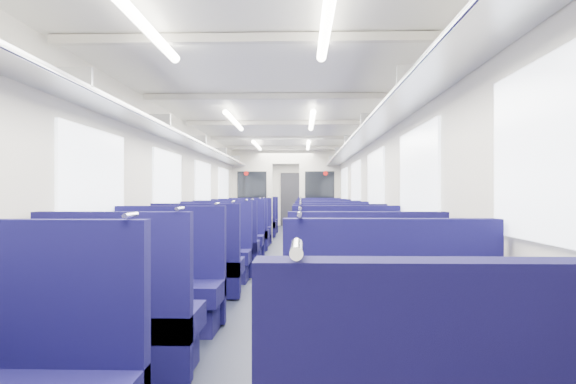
% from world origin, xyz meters
% --- Properties ---
extents(floor, '(2.80, 18.00, 0.01)m').
position_xyz_m(floor, '(0.00, 0.00, 0.00)').
color(floor, black).
rests_on(floor, ground).
extents(ceiling, '(2.80, 18.00, 0.01)m').
position_xyz_m(ceiling, '(0.00, 0.00, 2.35)').
color(ceiling, silver).
rests_on(ceiling, wall_left).
extents(wall_left, '(0.02, 18.00, 2.35)m').
position_xyz_m(wall_left, '(-1.40, 0.00, 1.18)').
color(wall_left, beige).
rests_on(wall_left, floor).
extents(dado_left, '(0.03, 17.90, 0.70)m').
position_xyz_m(dado_left, '(-1.39, 0.00, 0.35)').
color(dado_left, '#14113B').
rests_on(dado_left, floor).
extents(wall_right, '(0.02, 18.00, 2.35)m').
position_xyz_m(wall_right, '(1.40, 0.00, 1.18)').
color(wall_right, beige).
rests_on(wall_right, floor).
extents(dado_right, '(0.03, 17.90, 0.70)m').
position_xyz_m(dado_right, '(1.39, 0.00, 0.35)').
color(dado_right, '#14113B').
rests_on(dado_right, floor).
extents(wall_far, '(2.80, 0.02, 2.35)m').
position_xyz_m(wall_far, '(0.00, 9.00, 1.18)').
color(wall_far, beige).
rests_on(wall_far, floor).
extents(luggage_rack_left, '(0.36, 17.40, 0.18)m').
position_xyz_m(luggage_rack_left, '(-1.21, 0.00, 1.97)').
color(luggage_rack_left, '#B2B5BA').
rests_on(luggage_rack_left, wall_left).
extents(luggage_rack_right, '(0.36, 17.40, 0.18)m').
position_xyz_m(luggage_rack_right, '(1.21, 0.00, 1.97)').
color(luggage_rack_right, '#B2B5BA').
rests_on(luggage_rack_right, wall_right).
extents(windows, '(2.78, 15.60, 0.75)m').
position_xyz_m(windows, '(0.00, -0.46, 1.42)').
color(windows, white).
rests_on(windows, wall_left).
extents(ceiling_fittings, '(2.70, 16.06, 0.11)m').
position_xyz_m(ceiling_fittings, '(0.00, -0.26, 2.29)').
color(ceiling_fittings, beige).
rests_on(ceiling_fittings, ceiling).
extents(end_door, '(0.75, 0.06, 2.00)m').
position_xyz_m(end_door, '(0.00, 8.94, 1.00)').
color(end_door, black).
rests_on(end_door, floor).
extents(bulkhead, '(2.80, 0.10, 2.35)m').
position_xyz_m(bulkhead, '(-0.00, 3.18, 1.23)').
color(bulkhead, beige).
rests_on(bulkhead, floor).
extents(seat_4, '(1.04, 0.57, 1.16)m').
position_xyz_m(seat_4, '(-0.83, -6.05, 0.36)').
color(seat_4, '#110E47').
rests_on(seat_4, floor).
extents(seat_5, '(1.04, 0.57, 1.16)m').
position_xyz_m(seat_5, '(0.83, -6.00, 0.36)').
color(seat_5, '#110E47').
rests_on(seat_5, floor).
extents(seat_6, '(1.04, 0.57, 1.16)m').
position_xyz_m(seat_6, '(-0.83, -4.94, 0.36)').
color(seat_6, '#110E47').
rests_on(seat_6, floor).
extents(seat_7, '(1.04, 0.57, 1.16)m').
position_xyz_m(seat_7, '(0.83, -4.78, 0.36)').
color(seat_7, '#110E47').
rests_on(seat_7, floor).
extents(seat_8, '(1.04, 0.57, 1.16)m').
position_xyz_m(seat_8, '(-0.83, -3.58, 0.36)').
color(seat_8, '#110E47').
rests_on(seat_8, floor).
extents(seat_9, '(1.04, 0.57, 1.16)m').
position_xyz_m(seat_9, '(0.83, -3.78, 0.36)').
color(seat_9, '#110E47').
rests_on(seat_9, floor).
extents(seat_10, '(1.04, 0.57, 1.16)m').
position_xyz_m(seat_10, '(-0.83, -2.50, 0.36)').
color(seat_10, '#110E47').
rests_on(seat_10, floor).
extents(seat_11, '(1.04, 0.57, 1.16)m').
position_xyz_m(seat_11, '(0.83, -2.64, 0.36)').
color(seat_11, '#110E47').
rests_on(seat_11, floor).
extents(seat_12, '(1.04, 0.57, 1.16)m').
position_xyz_m(seat_12, '(-0.83, -1.41, 0.36)').
color(seat_12, '#110E47').
rests_on(seat_12, floor).
extents(seat_13, '(1.04, 0.57, 1.16)m').
position_xyz_m(seat_13, '(0.83, -1.46, 0.36)').
color(seat_13, '#110E47').
rests_on(seat_13, floor).
extents(seat_14, '(1.04, 0.57, 1.16)m').
position_xyz_m(seat_14, '(-0.83, -0.14, 0.36)').
color(seat_14, '#110E47').
rests_on(seat_14, floor).
extents(seat_15, '(1.04, 0.57, 1.16)m').
position_xyz_m(seat_15, '(0.83, -0.17, 0.36)').
color(seat_15, '#110E47').
rests_on(seat_15, floor).
extents(seat_16, '(1.04, 0.57, 1.16)m').
position_xyz_m(seat_16, '(-0.83, 1.02, 0.36)').
color(seat_16, '#110E47').
rests_on(seat_16, floor).
extents(seat_17, '(1.04, 0.57, 1.16)m').
position_xyz_m(seat_17, '(0.83, 0.85, 0.36)').
color(seat_17, '#110E47').
rests_on(seat_17, floor).
extents(seat_18, '(1.04, 0.57, 1.16)m').
position_xyz_m(seat_18, '(-0.83, 2.13, 0.36)').
color(seat_18, '#110E47').
rests_on(seat_18, floor).
extents(seat_19, '(1.04, 0.57, 1.16)m').
position_xyz_m(seat_19, '(0.83, 2.13, 0.36)').
color(seat_19, '#110E47').
rests_on(seat_19, floor).
extents(seat_20, '(1.04, 0.57, 1.16)m').
position_xyz_m(seat_20, '(-0.83, 4.12, 0.36)').
color(seat_20, '#110E47').
rests_on(seat_20, floor).
extents(seat_21, '(1.04, 0.57, 1.16)m').
position_xyz_m(seat_21, '(0.83, 4.22, 0.36)').
color(seat_21, '#110E47').
rests_on(seat_21, floor).
extents(seat_22, '(1.04, 0.57, 1.16)m').
position_xyz_m(seat_22, '(-0.83, 5.31, 0.36)').
color(seat_22, '#110E47').
rests_on(seat_22, floor).
extents(seat_23, '(1.04, 0.57, 1.16)m').
position_xyz_m(seat_23, '(0.83, 5.23, 0.36)').
color(seat_23, '#110E47').
rests_on(seat_23, floor).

